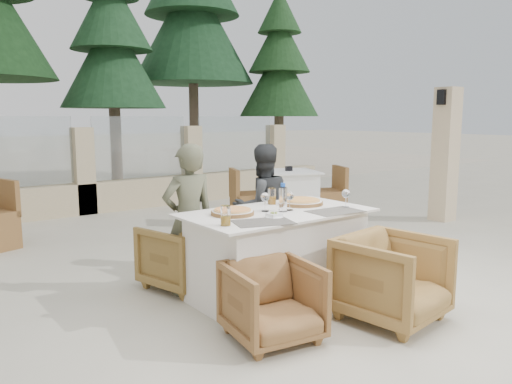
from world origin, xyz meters
TOP-DOWN VIEW (x-y plane):
  - ground at (0.00, 0.00)m, footprint 80.00×80.00m
  - perimeter_wall_far at (0.00, 4.80)m, footprint 10.00×0.34m
  - lantern_pillar at (4.20, 1.00)m, footprint 0.34×0.34m
  - pine_centre at (1.50, 7.20)m, footprint 2.20×2.20m
  - pine_mid_right at (3.80, 7.80)m, footprint 2.99×2.99m
  - pine_far_right at (5.50, 6.50)m, footprint 1.98×1.98m
  - dining_table at (0.07, -0.05)m, footprint 1.60×0.90m
  - placemat_near_left at (-0.30, -0.33)m, footprint 0.52×0.42m
  - placemat_near_right at (0.45, -0.35)m, footprint 0.47×0.33m
  - pizza_left at (-0.32, 0.06)m, footprint 0.38×0.38m
  - pizza_right at (0.46, 0.08)m, footprint 0.42×0.42m
  - water_bottle at (0.10, -0.09)m, footprint 0.07×0.07m
  - wine_glass_centre at (-0.02, 0.01)m, footprint 0.09×0.09m
  - wine_glass_near at (0.18, -0.08)m, footprint 0.10×0.10m
  - wine_glass_corner at (0.66, -0.28)m, footprint 0.09×0.09m
  - beer_glass_left at (-0.60, -0.25)m, footprint 0.10×0.10m
  - beer_glass_right at (0.25, 0.25)m, footprint 0.10×0.10m
  - olive_dish at (-0.12, -0.23)m, footprint 0.14×0.14m
  - armchair_far_left at (-0.44, 0.70)m, footprint 0.79×0.80m
  - armchair_far_right at (0.37, 0.90)m, footprint 0.69×0.70m
  - armchair_near_left at (-0.48, -0.67)m, footprint 0.69×0.71m
  - armchair_near_right at (0.47, -0.95)m, footprint 0.81×0.82m
  - diner_left at (-0.48, 0.52)m, footprint 0.50×0.34m
  - diner_right at (0.48, 0.70)m, footprint 0.72×0.62m
  - bg_table_b at (2.23, 2.32)m, footprint 1.83×1.38m

SIDE VIEW (x-z plane):
  - ground at x=0.00m, z-range 0.00..0.00m
  - armchair_far_right at x=0.37m, z-range 0.00..0.54m
  - armchair_near_left at x=-0.48m, z-range 0.00..0.56m
  - armchair_far_left at x=-0.44m, z-range 0.00..0.60m
  - armchair_near_right at x=0.47m, z-range 0.00..0.67m
  - dining_table at x=0.07m, z-range 0.00..0.77m
  - bg_table_b at x=2.23m, z-range 0.00..0.77m
  - diner_right at x=0.48m, z-range 0.00..1.30m
  - diner_left at x=-0.48m, z-range 0.00..1.34m
  - placemat_near_left at x=-0.30m, z-range 0.77..0.77m
  - placemat_near_right at x=0.45m, z-range 0.77..0.77m
  - olive_dish at x=-0.12m, z-range 0.77..0.81m
  - pizza_left at x=-0.32m, z-range 0.77..0.82m
  - pizza_right at x=0.46m, z-range 0.77..0.82m
  - perimeter_wall_far at x=0.00m, z-range 0.00..1.60m
  - beer_glass_right at x=0.25m, z-range 0.77..0.92m
  - beer_glass_left at x=-0.60m, z-range 0.77..0.92m
  - wine_glass_centre at x=-0.02m, z-range 0.77..0.95m
  - wine_glass_near at x=0.18m, z-range 0.77..0.95m
  - wine_glass_corner at x=0.66m, z-range 0.77..0.95m
  - water_bottle at x=0.10m, z-range 0.77..1.01m
  - lantern_pillar at x=4.20m, z-range 0.00..2.00m
  - pine_far_right at x=5.50m, z-range 0.00..4.50m
  - pine_centre at x=1.50m, z-range 0.00..5.00m
  - pine_mid_right at x=3.80m, z-range 0.00..6.80m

